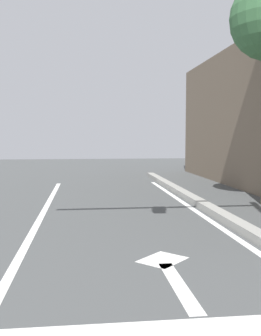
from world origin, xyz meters
TOP-DOWN VIEW (x-y plane):
  - stop_bar at (1.79, 6.05)m, footprint 3.24×0.40m
  - lane_arrow_stem at (1.95, 6.99)m, footprint 0.16×1.40m
  - lane_arrow_head at (1.95, 7.84)m, footprint 0.71×0.71m

SIDE VIEW (x-z plane):
  - stop_bar at x=1.79m, z-range 0.00..0.01m
  - lane_arrow_stem at x=1.95m, z-range 0.00..0.01m
  - lane_arrow_head at x=1.95m, z-range 0.00..0.01m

